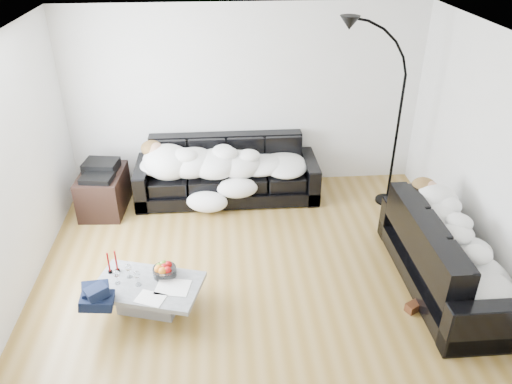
{
  "coord_description": "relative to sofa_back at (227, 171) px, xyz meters",
  "views": [
    {
      "loc": [
        -0.38,
        -4.48,
        3.64
      ],
      "look_at": [
        0.0,
        0.3,
        0.9
      ],
      "focal_mm": 35.0,
      "sensor_mm": 36.0,
      "label": 1
    }
  ],
  "objects": [
    {
      "name": "ground",
      "position": [
        0.29,
        -1.79,
        -0.41
      ],
      "size": [
        5.0,
        5.0,
        0.0
      ],
      "primitive_type": "plane",
      "color": "olive",
      "rests_on": "ground"
    },
    {
      "name": "wall_back",
      "position": [
        0.29,
        0.46,
        0.89
      ],
      "size": [
        5.0,
        0.02,
        2.6
      ],
      "primitive_type": "cube",
      "color": "silver",
      "rests_on": "ground"
    },
    {
      "name": "wall_left",
      "position": [
        -2.21,
        -1.79,
        0.89
      ],
      "size": [
        0.02,
        4.5,
        2.6
      ],
      "primitive_type": "cube",
      "color": "silver",
      "rests_on": "ground"
    },
    {
      "name": "wall_right",
      "position": [
        2.79,
        -1.79,
        0.89
      ],
      "size": [
        0.02,
        4.5,
        2.6
      ],
      "primitive_type": "cube",
      "color": "silver",
      "rests_on": "ground"
    },
    {
      "name": "ceiling",
      "position": [
        0.29,
        -1.79,
        2.19
      ],
      "size": [
        5.0,
        5.0,
        0.0
      ],
      "primitive_type": "plane",
      "color": "white",
      "rests_on": "ground"
    },
    {
      "name": "sofa_back",
      "position": [
        0.0,
        0.0,
        0.0
      ],
      "size": [
        2.54,
        0.88,
        0.83
      ],
      "primitive_type": "cube",
      "color": "black",
      "rests_on": "ground"
    },
    {
      "name": "sofa_right",
      "position": [
        2.33,
        -2.14,
        0.01
      ],
      "size": [
        0.89,
        2.08,
        0.84
      ],
      "primitive_type": "cube",
      "rotation": [
        0.0,
        0.0,
        1.57
      ],
      "color": "black",
      "rests_on": "ground"
    },
    {
      "name": "sleeper_back",
      "position": [
        0.0,
        -0.05,
        0.22
      ],
      "size": [
        2.15,
        0.74,
        0.43
      ],
      "primitive_type": null,
      "color": "white",
      "rests_on": "sofa_back"
    },
    {
      "name": "sleeper_right",
      "position": [
        2.33,
        -2.14,
        0.22
      ],
      "size": [
        0.75,
        1.78,
        0.43
      ],
      "primitive_type": null,
      "rotation": [
        0.0,
        0.0,
        1.57
      ],
      "color": "white",
      "rests_on": "sofa_right"
    },
    {
      "name": "teal_cushion",
      "position": [
        2.27,
        -1.5,
        0.31
      ],
      "size": [
        0.42,
        0.38,
        0.2
      ],
      "primitive_type": "ellipsoid",
      "rotation": [
        0.0,
        0.0,
        0.24
      ],
      "color": "#09452E",
      "rests_on": "sofa_right"
    },
    {
      "name": "coffee_table",
      "position": [
        -0.88,
        -2.26,
        -0.26
      ],
      "size": [
        1.2,
        0.9,
        0.31
      ],
      "primitive_type": "cube",
      "rotation": [
        0.0,
        0.0,
        -0.28
      ],
      "color": "#939699",
      "rests_on": "ground"
    },
    {
      "name": "fruit_bowl",
      "position": [
        -0.71,
        -2.13,
        -0.03
      ],
      "size": [
        0.25,
        0.25,
        0.15
      ],
      "primitive_type": "cylinder",
      "rotation": [
        0.0,
        0.0,
        0.02
      ],
      "color": "white",
      "rests_on": "coffee_table"
    },
    {
      "name": "wine_glass_a",
      "position": [
        -1.08,
        -2.13,
        -0.02
      ],
      "size": [
        0.07,
        0.07,
        0.16
      ],
      "primitive_type": "cylinder",
      "rotation": [
        0.0,
        0.0,
        0.08
      ],
      "color": "white",
      "rests_on": "coffee_table"
    },
    {
      "name": "wine_glass_b",
      "position": [
        -1.18,
        -2.22,
        -0.02
      ],
      "size": [
        0.08,
        0.08,
        0.16
      ],
      "primitive_type": "cylinder",
      "rotation": [
        0.0,
        0.0,
        0.12
      ],
      "color": "white",
      "rests_on": "coffee_table"
    },
    {
      "name": "wine_glass_c",
      "position": [
        -0.97,
        -2.26,
        -0.02
      ],
      "size": [
        0.08,
        0.08,
        0.17
      ],
      "primitive_type": "cylinder",
      "rotation": [
        0.0,
        0.0,
        -0.15
      ],
      "color": "white",
      "rests_on": "coffee_table"
    },
    {
      "name": "candle_left",
      "position": [
        -1.29,
        -2.04,
        0.02
      ],
      "size": [
        0.05,
        0.05,
        0.25
      ],
      "primitive_type": "cylinder",
      "rotation": [
        0.0,
        0.0,
        -0.12
      ],
      "color": "maroon",
      "rests_on": "coffee_table"
    },
    {
      "name": "candle_right",
      "position": [
        -1.21,
        -2.02,
        0.03
      ],
      "size": [
        0.05,
        0.05,
        0.26
      ],
      "primitive_type": "cylinder",
      "rotation": [
        0.0,
        0.0,
        0.14
      ],
      "color": "maroon",
      "rests_on": "coffee_table"
    },
    {
      "name": "newspaper_a",
      "position": [
        -0.62,
        -2.33,
        -0.1
      ],
      "size": [
        0.38,
        0.32,
        0.01
      ],
      "primitive_type": "cube",
      "rotation": [
        0.0,
        0.0,
        -0.2
      ],
      "color": "silver",
      "rests_on": "coffee_table"
    },
    {
      "name": "newspaper_b",
      "position": [
        -0.83,
        -2.48,
        -0.1
      ],
      "size": [
        0.33,
        0.29,
        0.01
      ],
      "primitive_type": "cube",
      "rotation": [
        0.0,
        0.0,
        -0.4
      ],
      "color": "silver",
      "rests_on": "coffee_table"
    },
    {
      "name": "navy_jacket",
      "position": [
        -1.33,
        -2.49,
        0.06
      ],
      "size": [
        0.4,
        0.36,
        0.16
      ],
      "primitive_type": null,
      "rotation": [
        0.0,
        0.0,
        0.31
      ],
      "color": "black",
      "rests_on": "coffee_table"
    },
    {
      "name": "shoes",
      "position": [
        1.97,
        -2.43,
        -0.36
      ],
      "size": [
        0.54,
        0.46,
        0.11
      ],
      "primitive_type": null,
      "rotation": [
        0.0,
        0.0,
        0.27
      ],
      "color": "#472311",
      "rests_on": "ground"
    },
    {
      "name": "av_cabinet",
      "position": [
        -1.69,
        -0.22,
        -0.14
      ],
      "size": [
        0.61,
        0.84,
        0.56
      ],
      "primitive_type": "cube",
      "rotation": [
        0.0,
        0.0,
        -0.07
      ],
      "color": "black",
      "rests_on": "ground"
    },
    {
      "name": "stereo",
      "position": [
        -1.69,
        -0.22,
        0.21
      ],
      "size": [
        0.49,
        0.4,
        0.13
      ],
      "primitive_type": "cube",
      "rotation": [
        0.0,
        0.0,
        -0.15
      ],
      "color": "black",
      "rests_on": "av_cabinet"
    },
    {
      "name": "floor_lamp",
      "position": [
        2.25,
        -0.32,
        0.71
      ],
      "size": [
        0.88,
        0.56,
        2.24
      ],
      "primitive_type": null,
      "rotation": [
        0.0,
        0.0,
        -0.32
      ],
      "color": "black",
      "rests_on": "ground"
    }
  ]
}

